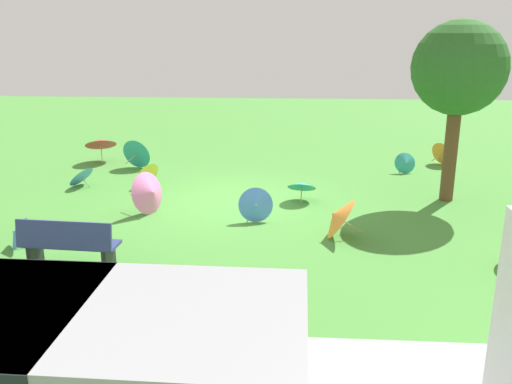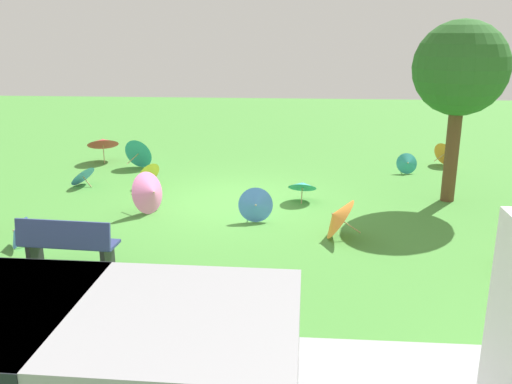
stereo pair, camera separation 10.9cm
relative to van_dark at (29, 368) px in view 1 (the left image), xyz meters
The scene contains 15 objects.
ground 8.01m from the van_dark, 97.02° to the right, with size 40.00×40.00×0.00m, color #478C38.
van_dark is the anchor object (origin of this frame).
park_bench 4.19m from the van_dark, 71.81° to the right, with size 1.63×0.58×0.90m.
shade_tree 10.46m from the van_dark, 125.14° to the right, with size 2.07×2.07×4.05m.
parasol_orange_0 6.62m from the van_dark, 118.72° to the right, with size 0.82×0.93×0.84m.
parasol_teal_0 11.16m from the van_dark, 79.09° to the right, with size 0.94×0.95×0.88m.
parasol_pink_0 6.97m from the van_dark, 84.14° to the right, with size 0.91×0.99×0.94m.
parasol_orange_1 13.70m from the van_dark, 119.43° to the right, with size 0.78×0.79×0.72m.
parasol_yellow_1 9.26m from the van_dark, 81.29° to the right, with size 0.71×0.76×0.64m.
parasol_blue_0 9.43m from the van_dark, 71.20° to the right, with size 0.77×0.84×0.57m.
parasol_blue_1 6.78m from the van_dark, 103.49° to the right, with size 0.75×0.72×0.72m.
parasol_blue_2 5.54m from the van_dark, 61.46° to the right, with size 0.69×0.74×0.60m.
parasol_teal_1 12.14m from the van_dark, 116.57° to the right, with size 0.61×0.60×0.58m.
parasol_teal_2 8.46m from the van_dark, 107.48° to the right, with size 0.71×0.69×0.60m.
parasol_red_2 12.09m from the van_dark, 73.58° to the right, with size 1.17×1.16×0.88m.
Camera 1 is at (-1.35, 11.98, 3.81)m, focal length 38.38 mm.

